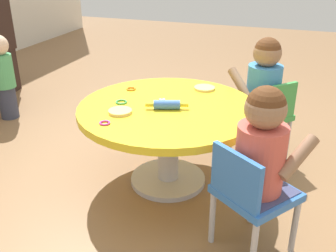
{
  "coord_description": "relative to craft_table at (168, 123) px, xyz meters",
  "views": [
    {
      "loc": [
        -1.87,
        -0.66,
        1.29
      ],
      "look_at": [
        0.0,
        0.0,
        0.36
      ],
      "focal_mm": 41.9,
      "sensor_mm": 36.0,
      "label": 1
    }
  ],
  "objects": [
    {
      "name": "ground_plane",
      "position": [
        0.0,
        0.0,
        -0.38
      ],
      "size": [
        10.0,
        10.0,
        0.0
      ],
      "primitive_type": "plane",
      "color": "olive"
    },
    {
      "name": "craft_scissors",
      "position": [
        0.01,
        0.02,
        0.1
      ],
      "size": [
        0.14,
        0.11,
        0.01
      ],
      "color": "silver",
      "rests_on": "craft_table"
    },
    {
      "name": "cookie_cutter_1",
      "position": [
        0.18,
        0.3,
        0.11
      ],
      "size": [
        0.06,
        0.06,
        0.01
      ],
      "primitive_type": "torus",
      "color": "orange",
      "rests_on": "craft_table"
    },
    {
      "name": "playdough_blob_0",
      "position": [
        0.33,
        -0.12,
        0.11
      ],
      "size": [
        0.13,
        0.13,
        0.01
      ],
      "primitive_type": "cylinder",
      "color": "#F2CC72",
      "rests_on": "craft_table"
    },
    {
      "name": "playdough_blob_1",
      "position": [
        -0.17,
        0.2,
        0.11
      ],
      "size": [
        0.12,
        0.12,
        0.02
      ],
      "primitive_type": "cylinder",
      "color": "#F2CC72",
      "rests_on": "craft_table"
    },
    {
      "name": "cookie_cutter_2",
      "position": [
        -0.04,
        0.26,
        0.11
      ],
      "size": [
        0.07,
        0.07,
        0.01
      ],
      "primitive_type": "torus",
      "color": "#4CB259",
      "rests_on": "craft_table"
    },
    {
      "name": "seated_child_right",
      "position": [
        0.5,
        -0.45,
        0.15
      ],
      "size": [
        0.43,
        0.44,
        0.51
      ],
      "color": "#3F4772",
      "rests_on": "ground"
    },
    {
      "name": "cookie_cutter_0",
      "position": [
        -0.32,
        0.22,
        0.11
      ],
      "size": [
        0.06,
        0.06,
        0.01
      ],
      "primitive_type": "torus",
      "color": "#D83FA5",
      "rests_on": "craft_table"
    },
    {
      "name": "child_chair_left",
      "position": [
        -0.42,
        -0.53,
        -0.08
      ],
      "size": [
        0.42,
        0.42,
        0.54
      ],
      "color": "#B7B7BC",
      "rests_on": "ground"
    },
    {
      "name": "craft_table",
      "position": [
        0.0,
        0.0,
        0.0
      ],
      "size": [
        0.99,
        0.99,
        0.48
      ],
      "color": "silver",
      "rests_on": "ground"
    },
    {
      "name": "toddler_standing",
      "position": [
        0.47,
        1.53,
        -0.02
      ],
      "size": [
        0.17,
        0.17,
        0.67
      ],
      "color": "#33384C",
      "rests_on": "ground"
    },
    {
      "name": "child_chair_right",
      "position": [
        0.48,
        -0.48,
        -0.08
      ],
      "size": [
        0.42,
        0.42,
        0.54
      ],
      "color": "#B7B7BC",
      "rests_on": "ground"
    },
    {
      "name": "rolling_pin",
      "position": [
        -0.04,
        -0.01,
        0.13
      ],
      "size": [
        0.1,
        0.22,
        0.05
      ],
      "color": "#3F72CC",
      "rests_on": "craft_table"
    },
    {
      "name": "seated_child_left",
      "position": [
        -0.39,
        -0.55,
        0.15
      ],
      "size": [
        0.44,
        0.42,
        0.51
      ],
      "color": "#3F4772",
      "rests_on": "ground"
    }
  ]
}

